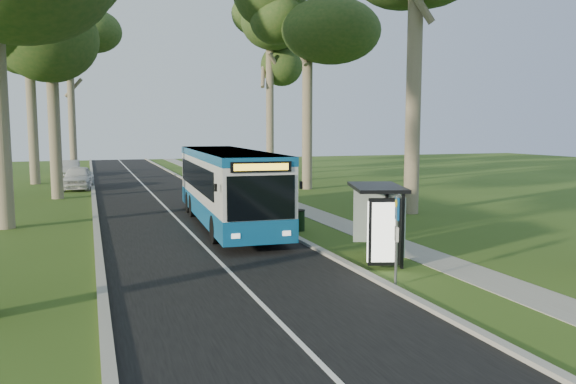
% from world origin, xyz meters
% --- Properties ---
extents(ground, '(120.00, 120.00, 0.00)m').
position_xyz_m(ground, '(0.00, 0.00, 0.00)').
color(ground, '#2F4B17').
rests_on(ground, ground).
extents(road, '(7.00, 100.00, 0.02)m').
position_xyz_m(road, '(-3.50, 10.00, 0.01)').
color(road, black).
rests_on(road, ground).
extents(kerb_east, '(0.25, 100.00, 0.12)m').
position_xyz_m(kerb_east, '(0.00, 10.00, 0.06)').
color(kerb_east, '#9E9B93').
rests_on(kerb_east, ground).
extents(kerb_west, '(0.25, 100.00, 0.12)m').
position_xyz_m(kerb_west, '(-7.00, 10.00, 0.06)').
color(kerb_west, '#9E9B93').
rests_on(kerb_west, ground).
extents(centre_line, '(0.12, 100.00, 0.00)m').
position_xyz_m(centre_line, '(-3.50, 10.00, 0.02)').
color(centre_line, white).
rests_on(centre_line, road).
extents(footpath, '(1.50, 100.00, 0.02)m').
position_xyz_m(footpath, '(3.00, 10.00, 0.01)').
color(footpath, gray).
rests_on(footpath, ground).
extents(bus, '(3.14, 12.16, 3.19)m').
position_xyz_m(bus, '(-1.70, 5.63, 1.65)').
color(bus, silver).
rests_on(bus, ground).
extents(bus_stop_sign, '(0.14, 0.33, 2.37)m').
position_xyz_m(bus_stop_sign, '(0.30, -4.85, 1.49)').
color(bus_stop_sign, gray).
rests_on(bus_stop_sign, ground).
extents(bus_shelter, '(2.25, 3.06, 2.35)m').
position_xyz_m(bus_shelter, '(1.36, -2.45, 1.65)').
color(bus_shelter, black).
rests_on(bus_shelter, ground).
extents(litter_bin, '(0.49, 0.49, 0.86)m').
position_xyz_m(litter_bin, '(0.72, 3.44, 0.44)').
color(litter_bin, black).
rests_on(litter_bin, ground).
extents(car_white, '(2.34, 4.79, 1.57)m').
position_xyz_m(car_white, '(-7.95, 23.27, 0.79)').
color(car_white, white).
rests_on(car_white, ground).
extents(car_silver, '(1.55, 4.21, 1.38)m').
position_xyz_m(car_silver, '(-8.74, 34.68, 0.69)').
color(car_silver, '#A5A8AD').
rests_on(car_silver, ground).
extents(tree_west_c, '(5.20, 5.20, 15.35)m').
position_xyz_m(tree_west_c, '(-9.00, 18.00, 11.37)').
color(tree_west_c, '#7A6B56').
rests_on(tree_west_c, ground).
extents(tree_west_d, '(5.20, 5.20, 16.68)m').
position_xyz_m(tree_west_d, '(-11.00, 28.00, 12.34)').
color(tree_west_d, '#7A6B56').
rests_on(tree_west_d, ground).
extents(tree_west_e, '(5.20, 5.20, 13.71)m').
position_xyz_m(tree_west_e, '(-8.50, 38.00, 10.17)').
color(tree_west_e, '#7A6B56').
rests_on(tree_west_e, ground).
extents(tree_east_c, '(5.20, 5.20, 15.90)m').
position_xyz_m(tree_east_c, '(6.80, 18.00, 11.77)').
color(tree_east_c, '#7A6B56').
rests_on(tree_east_c, ground).
extents(tree_east_d, '(5.20, 5.20, 14.99)m').
position_xyz_m(tree_east_d, '(8.00, 30.00, 11.10)').
color(tree_east_d, '#7A6B56').
rests_on(tree_east_d, ground).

